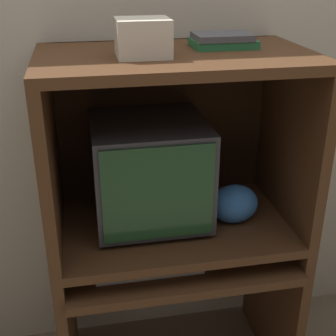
% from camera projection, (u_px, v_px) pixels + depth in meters
% --- Properties ---
extents(wall_back, '(6.00, 0.06, 2.60)m').
position_uv_depth(wall_back, '(159.00, 74.00, 1.97)').
color(wall_back, beige).
rests_on(wall_back, ground_plane).
extents(desk_base, '(0.96, 0.60, 0.67)m').
position_uv_depth(desk_base, '(176.00, 299.00, 2.00)').
color(desk_base, '#4C2D19').
rests_on(desk_base, ground_plane).
extents(desk_monitor_shelf, '(0.96, 0.57, 0.11)m').
position_uv_depth(desk_monitor_shelf, '(175.00, 227.00, 1.89)').
color(desk_monitor_shelf, '#4C2D19').
rests_on(desk_monitor_shelf, desk_base).
extents(hutch_upper, '(0.96, 0.57, 0.67)m').
position_uv_depth(hutch_upper, '(173.00, 115.00, 1.73)').
color(hutch_upper, '#4C2D19').
rests_on(hutch_upper, desk_monitor_shelf).
extents(crt_monitor, '(0.43, 0.41, 0.41)m').
position_uv_depth(crt_monitor, '(150.00, 171.00, 1.81)').
color(crt_monitor, '#333338').
rests_on(crt_monitor, desk_monitor_shelf).
extents(keyboard, '(0.40, 0.13, 0.03)m').
position_uv_depth(keyboard, '(149.00, 267.00, 1.76)').
color(keyboard, beige).
rests_on(keyboard, desk_base).
extents(mouse, '(0.07, 0.05, 0.03)m').
position_uv_depth(mouse, '(213.00, 259.00, 1.81)').
color(mouse, '#28282B').
rests_on(mouse, desk_base).
extents(snack_bag, '(0.19, 0.14, 0.16)m').
position_uv_depth(snack_bag, '(234.00, 204.00, 1.85)').
color(snack_bag, '#336BB7').
rests_on(snack_bag, desk_monitor_shelf).
extents(book_stack, '(0.23, 0.15, 0.05)m').
position_uv_depth(book_stack, '(223.00, 41.00, 1.67)').
color(book_stack, '#236638').
rests_on(book_stack, hutch_upper).
extents(storage_box, '(0.17, 0.15, 0.12)m').
position_uv_depth(storage_box, '(143.00, 38.00, 1.51)').
color(storage_box, beige).
rests_on(storage_box, hutch_upper).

